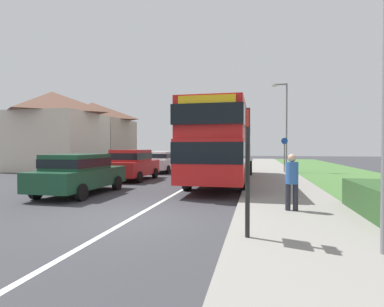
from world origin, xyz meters
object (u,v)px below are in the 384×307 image
parked_car_grey (183,157)px  cycle_route_sign (284,153)px  double_decker_bus (224,142)px  parked_car_red (132,164)px  pedestrian_at_stop (292,179)px  street_lamp_mid (285,121)px  parked_car_white (162,161)px  bus_stop_sign (248,163)px  parked_car_dark_green (79,172)px

parked_car_grey → cycle_route_sign: bearing=-32.0°
double_decker_bus → parked_car_red: (-5.18, 0.09, -1.21)m
pedestrian_at_stop → street_lamp_mid: size_ratio=0.26×
parked_car_white → cycle_route_sign: size_ratio=1.80×
parked_car_white → bus_stop_sign: bearing=-66.5°
parked_car_red → street_lamp_mid: size_ratio=0.62×
bus_stop_sign → street_lamp_mid: bearing=82.8°
double_decker_bus → bus_stop_sign: double_decker_bus is taller
double_decker_bus → parked_car_dark_green: double_decker_bus is taller
bus_stop_sign → parked_car_red: bearing=123.9°
parked_car_dark_green → parked_car_grey: (0.07, 16.62, 0.06)m
parked_car_red → parked_car_grey: bearing=89.2°
double_decker_bus → parked_car_white: (-5.22, 5.64, -1.28)m
parked_car_dark_green → parked_car_grey: size_ratio=0.98×
parked_car_red → pedestrian_at_stop: bearing=-42.9°
pedestrian_at_stop → bus_stop_sign: bearing=-112.1°
street_lamp_mid → bus_stop_sign: bearing=-97.2°
parked_car_dark_green → bus_stop_sign: 8.15m
parked_car_red → cycle_route_sign: bearing=34.2°
parked_car_white → street_lamp_mid: (8.92, 1.58, 2.93)m
parked_car_red → bus_stop_sign: bus_stop_sign is taller
parked_car_red → street_lamp_mid: (8.88, 7.13, 2.85)m
parked_car_dark_green → parked_car_red: parked_car_red is taller
parked_car_grey → street_lamp_mid: (8.73, -4.19, 2.85)m
pedestrian_at_stop → street_lamp_mid: bearing=85.8°
parked_car_dark_green → pedestrian_at_stop: (7.74, -1.96, 0.10)m
pedestrian_at_stop → bus_stop_sign: 3.01m
parked_car_red → pedestrian_at_stop: 10.67m
double_decker_bus → cycle_route_sign: bearing=59.4°
double_decker_bus → cycle_route_sign: 7.05m
bus_stop_sign → street_lamp_mid: (2.17, 17.13, 2.25)m
parked_car_white → pedestrian_at_stop: pedestrian_at_stop is taller
parked_car_red → cycle_route_sign: (8.75, 5.94, 0.49)m
double_decker_bus → parked_car_dark_green: size_ratio=2.57×
pedestrian_at_stop → parked_car_dark_green: bearing=165.8°
bus_stop_sign → pedestrian_at_stop: bearing=67.9°
parked_car_dark_green → cycle_route_sign: bearing=52.3°
double_decker_bus → parked_car_grey: size_ratio=2.51×
pedestrian_at_stop → bus_stop_sign: (-1.11, -2.74, 0.56)m
double_decker_bus → parked_car_grey: (-5.03, 11.41, -1.20)m
double_decker_bus → parked_car_red: size_ratio=2.79×
pedestrian_at_stop → parked_car_grey: bearing=112.4°
bus_stop_sign → cycle_route_sign: (2.05, 15.94, -0.11)m
parked_car_red → parked_car_grey: size_ratio=0.90×
double_decker_bus → street_lamp_mid: 8.28m
parked_car_white → parked_car_dark_green: bearing=-89.4°
parked_car_white → street_lamp_mid: bearing=10.0°
pedestrian_at_stop → parked_car_red: bearing=137.1°
cycle_route_sign → street_lamp_mid: (0.12, 1.19, 2.36)m
parked_car_dark_green → parked_car_red: bearing=90.9°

